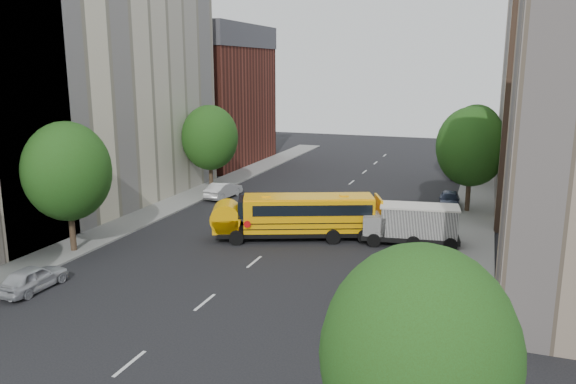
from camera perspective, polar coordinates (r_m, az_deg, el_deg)
The scene contains 19 objects.
ground at distance 34.26m, azimuth -2.13°, elevation -6.05°, with size 120.00×120.00×0.00m, color black.
sidewalk_left at distance 43.70m, azimuth -13.79°, elevation -2.20°, with size 3.00×80.00×0.12m, color slate.
sidewalk_right at distance 36.76m, azimuth 17.89°, elevation -5.26°, with size 3.00×80.00×0.12m, color slate.
lane_markings at distance 43.31m, azimuth 2.79°, elevation -2.05°, with size 0.15×64.00×0.01m, color silver.
building_left_cream at distance 47.03m, azimuth -20.51°, elevation 10.67°, with size 10.00×26.00×20.00m, color beige.
building_left_redbrick at distance 65.60m, azimuth -7.77°, elevation 8.62°, with size 10.00×15.00×13.00m, color maroon.
building_right_far at distance 50.48m, azimuth 26.73°, elevation 9.07°, with size 10.00×22.00×18.00m, color beige.
street_tree_1 at distance 35.39m, azimuth -21.52°, elevation 1.95°, with size 5.12×5.12×7.90m.
street_tree_2 at distance 50.18m, azimuth -7.94°, elevation 5.48°, with size 4.99×4.99×7.71m.
street_tree_3 at distance 13.79m, azimuth 13.15°, elevation -15.93°, with size 4.61×4.61×7.11m.
street_tree_4 at distance 44.51m, azimuth 18.13°, elevation 4.40°, with size 5.25×5.25×8.10m.
street_tree_5 at distance 56.46m, azimuth 18.53°, elevation 5.61°, with size 4.86×4.86×7.51m.
school_bus at distance 36.27m, azimuth 0.82°, elevation -2.29°, with size 10.45×5.98×2.92m.
safari_truck at distance 36.01m, azimuth 12.44°, elevation -3.17°, with size 6.21×3.00×2.55m.
parked_car_0 at distance 31.10m, azimuth -24.50°, elevation -7.95°, with size 1.52×3.78×1.29m, color #B0B2B7.
parked_car_1 at distance 48.10m, azimuth -6.59°, elevation 0.20°, with size 1.45×4.15×1.37m, color silver.
parked_car_3 at distance 25.99m, azimuth 10.95°, elevation -10.68°, with size 2.20×5.41×1.57m, color #992B13.
parked_car_4 at distance 46.20m, azimuth 16.06°, elevation -0.74°, with size 1.59×3.96×1.35m, color #364260.
parked_car_5 at distance 59.28m, azimuth 16.88°, elevation 2.16°, with size 1.58×4.54×1.50m, color gray.
Camera 1 is at (12.13, -30.10, 10.97)m, focal length 35.00 mm.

